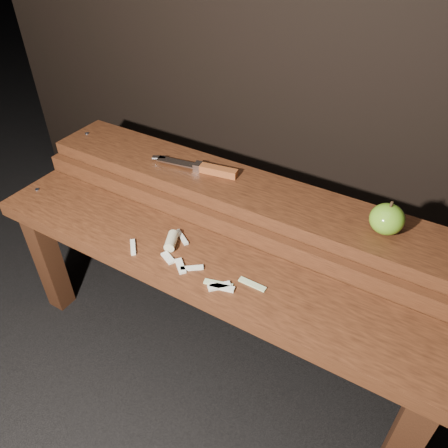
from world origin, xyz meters
The scene contains 6 objects.
ground centered at (0.00, 0.00, 0.00)m, with size 60.00×60.00×0.00m, color black.
bench_front_tier centered at (0.00, -0.06, 0.35)m, with size 1.20×0.20×0.42m.
bench_rear_tier centered at (0.00, 0.17, 0.41)m, with size 1.20×0.21×0.50m.
apple centered at (0.35, 0.17, 0.53)m, with size 0.08×0.08×0.08m.
knife centered at (-0.12, 0.18, 0.51)m, with size 0.25×0.06×0.02m.
apple_scraps centered at (-0.04, -0.06, 0.43)m, with size 0.36×0.14×0.03m.
Camera 1 is at (0.43, -0.66, 1.13)m, focal length 35.00 mm.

